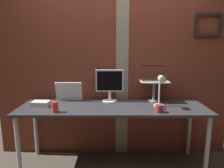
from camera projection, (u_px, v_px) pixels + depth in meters
name	position (u px, v px, depth m)	size (l,w,h in m)	color
ground_plane	(113.00, 168.00, 2.55)	(6.00, 6.00, 0.00)	#4C4238
brick_wall_back	(113.00, 60.00, 2.76)	(3.14, 0.16, 2.59)	brown
desk	(112.00, 112.00, 2.49)	(2.22, 0.66, 0.78)	#333338
monitor	(109.00, 83.00, 2.63)	(0.36, 0.18, 0.41)	white
laptop_stand	(153.00, 88.00, 2.65)	(0.28, 0.22, 0.26)	gray
laptop	(153.00, 77.00, 2.68)	(0.36, 0.28, 0.21)	silver
whiteboard_panel	(68.00, 92.00, 2.68)	(0.34, 0.02, 0.25)	white
desk_lamp	(160.00, 88.00, 2.38)	(0.12, 0.20, 0.38)	white
pen_cup	(54.00, 107.00, 2.23)	(0.07, 0.07, 0.15)	red
coffee_mug	(158.00, 108.00, 2.24)	(0.12, 0.08, 0.08)	maroon
paper_clutter_stack	(40.00, 104.00, 2.46)	(0.20, 0.14, 0.06)	silver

